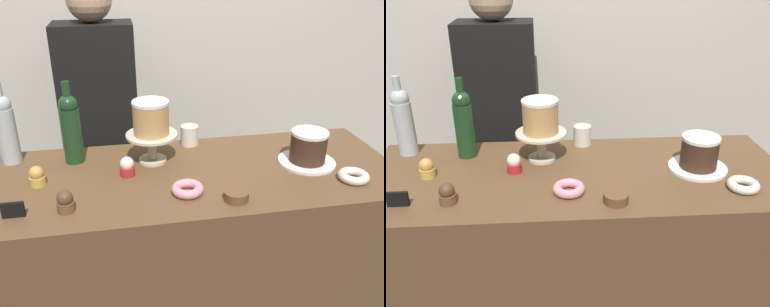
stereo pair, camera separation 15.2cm
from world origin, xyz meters
The scene contains 17 objects.
back_wall centered at (0.00, 0.89, 1.30)m, with size 6.00×0.05×2.60m.
display_counter centered at (0.00, 0.00, 0.46)m, with size 1.60×0.62×0.93m.
cake_stand_pedestal centered at (-0.14, 0.13, 1.01)m, with size 0.20×0.20×0.12m.
white_layer_cake centered at (-0.14, 0.13, 1.11)m, with size 0.14×0.14×0.13m.
silver_serving_platter centered at (0.46, 0.00, 0.93)m, with size 0.22×0.22×0.01m.
chocolate_round_cake centered at (0.46, 0.00, 1.00)m, with size 0.14×0.14×0.12m.
wine_bottle_clear centered at (-0.69, 0.22, 1.07)m, with size 0.08×0.08×0.33m.
wine_bottle_green centered at (-0.44, 0.18, 1.07)m, with size 0.08×0.08×0.33m.
cupcake_vanilla centered at (-0.24, 0.02, 0.96)m, with size 0.06×0.06×0.07m.
cupcake_caramel centered at (-0.56, 0.01, 0.96)m, with size 0.06×0.06×0.07m.
cupcake_chocolate centered at (-0.44, -0.18, 0.96)m, with size 0.06×0.06×0.07m.
donut_sugar centered at (0.57, -0.16, 0.94)m, with size 0.11×0.11×0.03m.
donut_pink centered at (-0.04, -0.14, 0.94)m, with size 0.11×0.11×0.03m.
cookie_stack centered at (0.11, -0.22, 0.94)m, with size 0.08×0.08×0.03m.
price_sign_chalkboard centered at (-0.60, -0.19, 0.95)m, with size 0.07×0.01×0.05m.
coffee_cup_ceramic centered at (0.04, 0.26, 0.97)m, with size 0.08×0.08×0.09m.
barista_figure centered at (-0.35, 0.60, 0.84)m, with size 0.36×0.22×1.60m.
Camera 2 is at (-0.10, -1.37, 1.66)m, focal length 38.60 mm.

